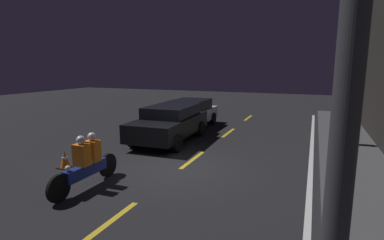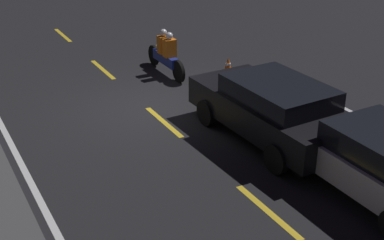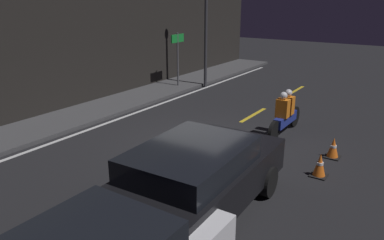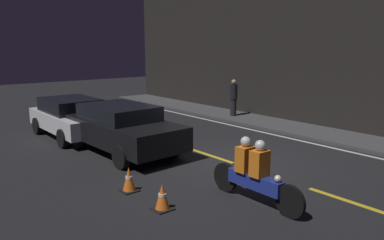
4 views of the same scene
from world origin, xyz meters
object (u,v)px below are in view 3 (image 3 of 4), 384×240
object	(u,v)px
motorcycle	(285,114)
street_lamp	(206,16)
traffic_cone_near	(320,165)
traffic_cone_mid	(333,148)
shop_sign	(178,49)
van_black	(196,177)

from	to	relation	value
motorcycle	street_lamp	distance (m)	7.29
traffic_cone_near	traffic_cone_mid	xyz separation A→B (m)	(1.30, 0.02, -0.01)
traffic_cone_near	shop_sign	size ratio (longest dim) A/B	0.24
traffic_cone_mid	street_lamp	distance (m)	9.23
van_black	shop_sign	bearing A→B (deg)	35.70
traffic_cone_near	street_lamp	xyz separation A→B (m)	(6.34, 7.15, 2.96)
van_black	traffic_cone_mid	world-z (taller)	van_black
motorcycle	street_lamp	xyz separation A→B (m)	(4.12, 5.43, 2.58)
traffic_cone_near	traffic_cone_mid	bearing A→B (deg)	1.03
street_lamp	shop_sign	bearing A→B (deg)	133.45
motorcycle	shop_sign	xyz separation A→B (m)	(3.23, 6.37, 1.16)
van_black	motorcycle	bearing A→B (deg)	0.17
traffic_cone_near	motorcycle	bearing A→B (deg)	37.76
van_black	street_lamp	xyz separation A→B (m)	(9.34, 5.65, 2.44)
street_lamp	van_black	bearing A→B (deg)	-148.83
van_black	motorcycle	xyz separation A→B (m)	(5.22, 0.22, -0.15)
traffic_cone_near	traffic_cone_mid	distance (m)	1.30
street_lamp	traffic_cone_near	bearing A→B (deg)	-131.57
motorcycle	van_black	bearing A→B (deg)	-177.69
traffic_cone_mid	street_lamp	bearing A→B (deg)	54.73
motorcycle	traffic_cone_near	world-z (taller)	motorcycle
van_black	traffic_cone_mid	size ratio (longest dim) A/B	8.23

